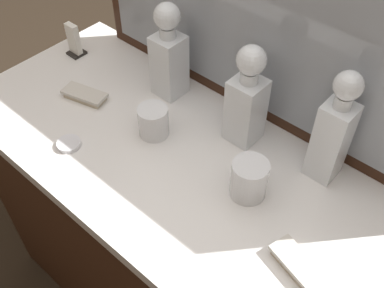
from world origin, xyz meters
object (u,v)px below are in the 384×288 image
Objects in this scene: crystal_decanter_center at (246,104)px; porcelain_dish at (69,144)px; crystal_tumbler_center at (249,180)px; silver_brush_far_left at (85,95)px; crystal_tumbler_front at (153,122)px; silver_brush_center at (301,269)px; crystal_decanter_rear at (332,137)px; crystal_decanter_far_right at (169,59)px; napkin_holder at (74,42)px.

crystal_decanter_center is 0.48m from porcelain_dish.
crystal_tumbler_center is 0.57m from silver_brush_far_left.
crystal_tumbler_front reaches higher than silver_brush_center.
silver_brush_center is (0.52, -0.09, -0.03)m from crystal_tumbler_front.
crystal_tumbler_center is (-0.10, -0.18, -0.08)m from crystal_decanter_rear.
crystal_decanter_far_right is at bearing 157.88° from silver_brush_center.
crystal_tumbler_front is 0.86× the size of crystal_tumbler_center.
silver_brush_far_left is at bearing -172.62° from crystal_tumbler_front.
crystal_decanter_center is 2.62× the size of napkin_holder.
porcelain_dish is at bearing -126.47° from crystal_tumbler_front.
crystal_decanter_rear reaches higher than crystal_decanter_center.
crystal_decanter_center is 0.23m from crystal_decanter_rear.
crystal_decanter_far_right is 0.28m from crystal_decanter_center.
porcelain_dish is (-0.55, -0.37, -0.12)m from crystal_decanter_rear.
crystal_decanter_center is at bearing 45.79° from porcelain_dish.
crystal_tumbler_front is (0.09, -0.16, -0.08)m from crystal_decanter_far_right.
napkin_holder is at bearing -169.83° from crystal_decanter_far_right.
crystal_decanter_far_right reaches higher than crystal_tumbler_front.
napkin_holder reaches higher than silver_brush_far_left.
crystal_decanter_rear is at bearing 7.76° from crystal_decanter_center.
crystal_decanter_far_right is 0.38m from napkin_holder.
crystal_decanter_rear is 0.87m from napkin_holder.
crystal_decanter_rear reaches higher than silver_brush_far_left.
crystal_decanter_rear is 0.67m from porcelain_dish.
crystal_decanter_center reaches higher than napkin_holder.
silver_brush_center is at bearing -4.25° from silver_brush_far_left.
silver_brush_far_left is (-0.67, -0.21, -0.11)m from crystal_decanter_rear.
silver_brush_center is at bearing 8.08° from porcelain_dish.
crystal_decanter_rear is at bearing 23.60° from crystal_tumbler_front.
napkin_holder is (-0.98, 0.18, 0.03)m from silver_brush_center.
crystal_decanter_center is at bearing 144.22° from silver_brush_center.
crystal_decanter_rear is 3.07× the size of crystal_tumbler_center.
crystal_decanter_far_right is at bearing 159.07° from crystal_tumbler_center.
crystal_decanter_rear reaches higher than porcelain_dish.
crystal_decanter_far_right is 3.35× the size of crystal_tumbler_front.
silver_brush_far_left is 0.78m from silver_brush_center.
crystal_decanter_far_right is 0.27m from silver_brush_far_left.
silver_brush_far_left is (-0.25, -0.03, -0.03)m from crystal_tumbler_front.
crystal_tumbler_front is 0.46m from napkin_holder.
crystal_tumbler_center is at bearing -6.60° from napkin_holder.
crystal_tumbler_front reaches higher than porcelain_dish.
crystal_decanter_rear is 3.58× the size of crystal_tumbler_front.
crystal_decanter_rear is at bearing 33.58° from porcelain_dish.
crystal_tumbler_center is (0.12, -0.15, -0.07)m from crystal_decanter_center.
crystal_decanter_far_right is 0.36m from porcelain_dish.
crystal_tumbler_center is at bearing 0.75° from crystal_tumbler_front.
crystal_decanter_far_right reaches higher than crystal_decanter_center.
crystal_tumbler_center reaches higher than porcelain_dish.
crystal_tumbler_center is at bearing 155.67° from silver_brush_center.
crystal_decanter_center is 4.48× the size of porcelain_dish.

